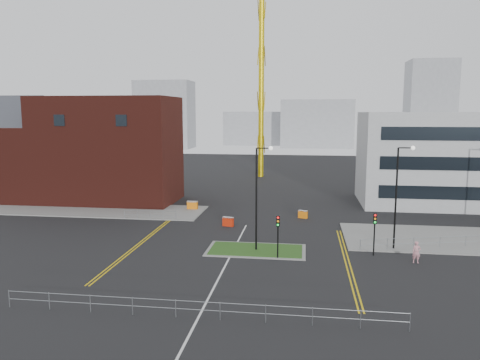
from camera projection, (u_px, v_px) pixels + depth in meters
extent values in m
plane|color=black|center=(217.00, 282.00, 33.39)|extent=(200.00, 200.00, 0.00)
cube|color=slate|center=(91.00, 210.00, 57.65)|extent=(28.00, 8.00, 0.12)
cube|color=slate|center=(473.00, 240.00, 44.12)|extent=(24.00, 10.00, 0.12)
cube|color=slate|center=(256.00, 250.00, 40.95)|extent=(8.60, 4.60, 0.08)
cube|color=#274818|center=(256.00, 250.00, 40.95)|extent=(8.00, 4.00, 0.12)
cube|color=#4B1912|center=(108.00, 150.00, 62.52)|extent=(18.00, 10.00, 14.00)
cube|color=black|center=(59.00, 120.00, 57.56)|extent=(1.40, 0.10, 1.40)
cube|color=black|center=(121.00, 120.00, 56.48)|extent=(1.40, 0.10, 1.40)
cube|color=#4B1912|center=(26.00, 163.00, 64.44)|extent=(6.00, 10.00, 10.00)
cube|color=#2D3038|center=(24.00, 127.00, 63.71)|extent=(6.40, 8.49, 8.49)
cube|color=#A3A5A8|center=(460.00, 159.00, 60.36)|extent=(25.00, 12.00, 12.00)
cube|color=black|center=(475.00, 194.00, 54.97)|extent=(22.00, 0.10, 1.60)
cube|color=black|center=(477.00, 164.00, 54.46)|extent=(22.00, 0.10, 1.60)
cube|color=black|center=(479.00, 134.00, 53.95)|extent=(22.00, 0.10, 1.60)
cylinder|color=gold|center=(261.00, 83.00, 85.07)|extent=(1.00, 1.00, 34.33)
cylinder|color=black|center=(256.00, 200.00, 40.31)|extent=(0.16, 0.16, 9.00)
cylinder|color=black|center=(264.00, 148.00, 39.57)|extent=(1.20, 0.10, 0.10)
sphere|color=silver|center=(271.00, 148.00, 39.49)|extent=(0.36, 0.36, 0.36)
cylinder|color=black|center=(396.00, 199.00, 40.64)|extent=(0.16, 0.16, 9.00)
cylinder|color=black|center=(406.00, 148.00, 39.91)|extent=(1.20, 0.10, 0.10)
sphere|color=silver|center=(413.00, 148.00, 39.82)|extent=(0.36, 0.36, 0.36)
cylinder|color=black|center=(278.00, 241.00, 38.51)|extent=(0.12, 0.12, 3.00)
cube|color=black|center=(278.00, 221.00, 38.26)|extent=(0.28, 0.22, 0.90)
sphere|color=red|center=(278.00, 218.00, 38.09)|extent=(0.18, 0.18, 0.18)
sphere|color=orange|center=(278.00, 221.00, 38.14)|extent=(0.18, 0.18, 0.18)
sphere|color=#0CCC33|center=(278.00, 225.00, 38.18)|extent=(0.18, 0.18, 0.18)
cylinder|color=black|center=(374.00, 238.00, 39.39)|extent=(0.12, 0.12, 3.00)
cube|color=black|center=(375.00, 218.00, 39.14)|extent=(0.28, 0.22, 0.90)
sphere|color=red|center=(375.00, 215.00, 38.97)|extent=(0.18, 0.18, 0.18)
sphere|color=orange|center=(375.00, 219.00, 39.01)|extent=(0.18, 0.18, 0.18)
sphere|color=#0CCC33|center=(375.00, 222.00, 39.06)|extent=(0.18, 0.18, 0.18)
cylinder|color=gray|center=(198.00, 302.00, 27.36)|extent=(24.00, 0.04, 0.04)
cylinder|color=gray|center=(198.00, 310.00, 27.43)|extent=(24.00, 0.04, 0.04)
cylinder|color=gray|center=(9.00, 299.00, 29.05)|extent=(0.05, 0.05, 1.10)
cylinder|color=gray|center=(410.00, 322.00, 25.80)|extent=(0.05, 0.05, 1.10)
cylinder|color=gray|center=(150.00, 211.00, 52.37)|extent=(6.00, 0.04, 0.04)
cylinder|color=gray|center=(150.00, 215.00, 52.44)|extent=(6.00, 0.04, 0.04)
cylinder|color=gray|center=(125.00, 214.00, 52.85)|extent=(0.05, 0.05, 1.10)
cylinder|color=gray|center=(176.00, 216.00, 52.03)|extent=(0.05, 0.05, 1.10)
cylinder|color=gray|center=(466.00, 236.00, 41.73)|extent=(19.01, 5.04, 0.04)
cylinder|color=gray|center=(466.00, 242.00, 41.80)|extent=(19.01, 5.04, 0.04)
cylinder|color=gray|center=(360.00, 245.00, 40.64)|extent=(0.05, 0.05, 1.10)
cube|color=silver|center=(222.00, 273.00, 35.35)|extent=(0.15, 30.00, 0.01)
cube|color=gold|center=(143.00, 240.00, 44.41)|extent=(0.12, 24.00, 0.01)
cube|color=gold|center=(146.00, 240.00, 44.37)|extent=(0.12, 24.00, 0.01)
cube|color=gold|center=(345.00, 261.00, 37.98)|extent=(0.12, 20.00, 0.01)
cube|color=gold|center=(349.00, 262.00, 37.94)|extent=(0.12, 20.00, 0.01)
cube|color=gray|center=(165.00, 115.00, 154.82)|extent=(18.00, 12.00, 22.00)
cube|color=gray|center=(317.00, 124.00, 158.28)|extent=(24.00, 12.00, 16.00)
cube|color=gray|center=(430.00, 105.00, 147.77)|extent=(14.00, 12.00, 28.00)
cube|color=gray|center=(266.00, 128.00, 170.81)|extent=(30.00, 12.00, 12.00)
imported|color=pink|center=(416.00, 252.00, 37.52)|extent=(0.67, 0.46, 1.77)
cube|color=orange|center=(192.00, 206.00, 57.86)|extent=(1.31, 0.46, 1.09)
cube|color=silver|center=(192.00, 202.00, 57.79)|extent=(1.31, 0.46, 0.13)
cube|color=red|center=(228.00, 222.00, 49.61)|extent=(1.23, 0.68, 0.98)
cube|color=silver|center=(228.00, 218.00, 49.55)|extent=(1.23, 0.68, 0.12)
cube|color=orange|center=(303.00, 214.00, 53.37)|extent=(1.12, 0.68, 0.89)
cube|color=silver|center=(303.00, 211.00, 53.31)|extent=(1.12, 0.68, 0.11)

